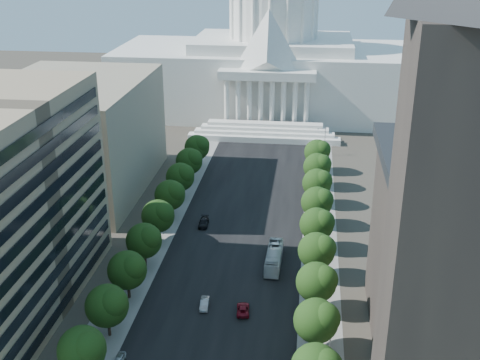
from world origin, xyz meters
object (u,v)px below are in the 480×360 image
at_px(car_dark_b, 204,223).
at_px(car_parked, 119,360).
at_px(city_bus, 274,257).
at_px(car_silver, 205,304).
at_px(car_red, 243,309).

height_order(car_dark_b, car_parked, car_dark_b).
relative_size(car_dark_b, city_bus, 0.42).
relative_size(car_silver, city_bus, 0.35).
distance_m(car_silver, car_dark_b, 34.56).
bearing_deg(car_red, car_silver, -12.83).
bearing_deg(car_silver, car_red, -10.92).
xyz_separation_m(car_parked, city_bus, (23.19, 35.07, 1.13)).
xyz_separation_m(car_silver, car_dark_b, (-6.23, 33.99, 0.05)).
distance_m(car_dark_b, city_bus, 24.76).
xyz_separation_m(car_red, car_parked, (-18.63, -16.87, -0.00)).
bearing_deg(car_dark_b, car_red, -71.09).
bearing_deg(car_silver, car_parked, -126.10).
relative_size(car_silver, car_dark_b, 0.82).
distance_m(car_silver, car_red, 7.51).
bearing_deg(car_parked, car_red, 40.78).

